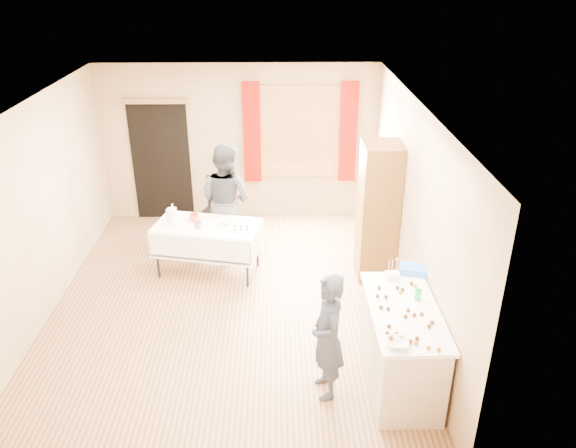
{
  "coord_description": "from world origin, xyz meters",
  "views": [
    {
      "loc": [
        0.64,
        -6.14,
        4.1
      ],
      "look_at": [
        0.75,
        0.0,
        1.15
      ],
      "focal_mm": 35.0,
      "sensor_mm": 36.0,
      "label": 1
    }
  ],
  "objects_px": {
    "cabinet": "(378,211)",
    "counter": "(401,346)",
    "party_table": "(208,244)",
    "girl": "(327,337)",
    "chair": "(216,221)",
    "woman": "(226,199)"
  },
  "relations": [
    {
      "from": "girl",
      "to": "woman",
      "type": "relative_size",
      "value": 0.81
    },
    {
      "from": "girl",
      "to": "counter",
      "type": "bearing_deg",
      "value": 89.75
    },
    {
      "from": "girl",
      "to": "chair",
      "type": "bearing_deg",
      "value": -168.45
    },
    {
      "from": "cabinet",
      "to": "woman",
      "type": "xyz_separation_m",
      "value": [
        -2.13,
        0.7,
        -0.11
      ]
    },
    {
      "from": "counter",
      "to": "chair",
      "type": "relative_size",
      "value": 1.47
    },
    {
      "from": "woman",
      "to": "chair",
      "type": "bearing_deg",
      "value": -30.62
    },
    {
      "from": "party_table",
      "to": "girl",
      "type": "bearing_deg",
      "value": -47.25
    },
    {
      "from": "cabinet",
      "to": "girl",
      "type": "relative_size",
      "value": 1.38
    },
    {
      "from": "party_table",
      "to": "girl",
      "type": "distance_m",
      "value": 2.88
    },
    {
      "from": "cabinet",
      "to": "party_table",
      "type": "height_order",
      "value": "cabinet"
    },
    {
      "from": "girl",
      "to": "woman",
      "type": "distance_m",
      "value": 3.36
    },
    {
      "from": "counter",
      "to": "chair",
      "type": "distance_m",
      "value": 4.07
    },
    {
      "from": "girl",
      "to": "woman",
      "type": "xyz_separation_m",
      "value": [
        -1.25,
        3.11,
        0.16
      ]
    },
    {
      "from": "party_table",
      "to": "chair",
      "type": "bearing_deg",
      "value": 102.21
    },
    {
      "from": "counter",
      "to": "girl",
      "type": "bearing_deg",
      "value": -169.18
    },
    {
      "from": "party_table",
      "to": "girl",
      "type": "relative_size",
      "value": 1.13
    },
    {
      "from": "cabinet",
      "to": "chair",
      "type": "xyz_separation_m",
      "value": [
        -2.35,
        1.12,
        -0.66
      ]
    },
    {
      "from": "counter",
      "to": "party_table",
      "type": "distance_m",
      "value": 3.23
    },
    {
      "from": "girl",
      "to": "woman",
      "type": "height_order",
      "value": "woman"
    },
    {
      "from": "counter",
      "to": "party_table",
      "type": "height_order",
      "value": "counter"
    },
    {
      "from": "cabinet",
      "to": "party_table",
      "type": "relative_size",
      "value": 1.22
    },
    {
      "from": "cabinet",
      "to": "counter",
      "type": "xyz_separation_m",
      "value": [
        -0.1,
        -2.26,
        -0.5
      ]
    }
  ]
}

